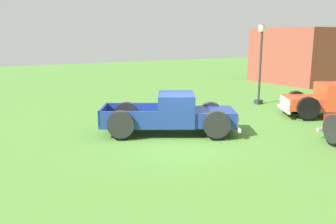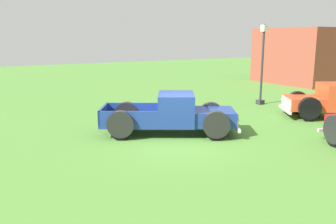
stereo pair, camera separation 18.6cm
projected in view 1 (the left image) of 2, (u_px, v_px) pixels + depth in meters
ground_plane at (179, 139)px, 13.61m from camera, size 80.00×80.00×0.00m
pickup_truck_foreground at (178, 115)px, 14.20m from camera, size 4.37×5.59×1.65m
pickup_truck_behind_left at (332, 101)px, 17.24m from camera, size 4.50×5.54×1.64m
lamp_post_far at (260, 63)px, 20.19m from camera, size 0.36×0.36×4.56m
brick_pavilion at (298, 56)px, 30.01m from camera, size 6.66×5.03×4.55m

